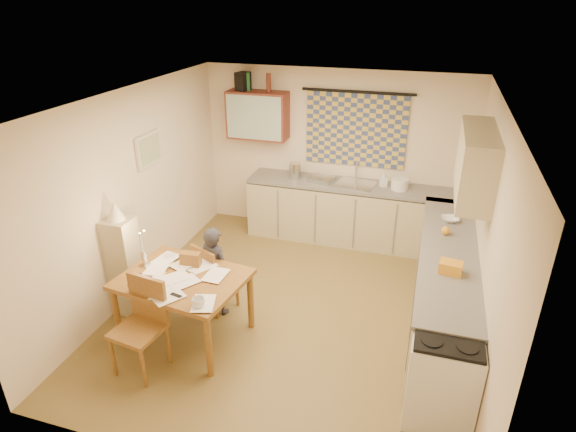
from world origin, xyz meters
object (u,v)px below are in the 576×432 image
(counter_back, at_px, (358,214))
(stove, at_px, (442,376))
(chair_far, at_px, (216,288))
(shelf_stand, at_px, (124,267))
(person, at_px, (215,270))
(dining_table, at_px, (185,306))
(counter_right, at_px, (444,286))

(counter_back, height_order, stove, counter_back)
(stove, distance_m, chair_far, 2.74)
(shelf_stand, bearing_deg, chair_far, 20.07)
(counter_back, bearing_deg, person, -120.02)
(dining_table, bearing_deg, shelf_stand, 173.62)
(counter_right, xyz_separation_m, shelf_stand, (-3.54, -0.89, 0.15))
(counter_right, distance_m, stove, 1.46)
(counter_right, height_order, dining_table, counter_right)
(counter_back, relative_size, stove, 3.66)
(counter_back, xyz_separation_m, shelf_stand, (-2.29, -2.52, 0.15))
(counter_right, xyz_separation_m, person, (-2.54, -0.60, 0.10))
(counter_back, bearing_deg, stove, -67.90)
(counter_right, relative_size, dining_table, 2.13)
(dining_table, height_order, chair_far, chair_far)
(counter_back, height_order, shelf_stand, shelf_stand)
(counter_right, distance_m, shelf_stand, 3.65)
(person, bearing_deg, counter_back, -102.74)
(counter_right, distance_m, dining_table, 2.89)
(counter_back, xyz_separation_m, counter_right, (1.25, -1.63, -0.00))
(chair_far, xyz_separation_m, person, (0.04, -0.06, 0.29))
(counter_back, relative_size, chair_far, 3.83)
(counter_back, distance_m, counter_right, 2.05)
(counter_back, xyz_separation_m, chair_far, (-1.32, -2.17, -0.18))
(chair_far, distance_m, shelf_stand, 1.08)
(chair_far, bearing_deg, stove, -175.69)
(person, xyz_separation_m, shelf_stand, (-1.00, -0.30, 0.05))
(counter_right, bearing_deg, counter_back, 127.57)
(dining_table, bearing_deg, stove, 0.31)
(counter_back, xyz_separation_m, person, (-1.29, -2.22, 0.10))
(stove, bearing_deg, dining_table, 172.65)
(shelf_stand, bearing_deg, stove, -9.02)
(shelf_stand, bearing_deg, person, 16.52)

